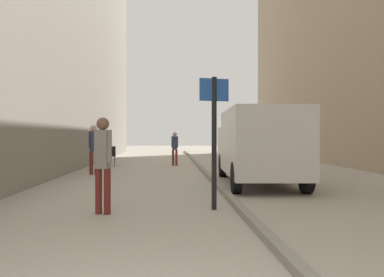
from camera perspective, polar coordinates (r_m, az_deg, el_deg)
The scene contains 8 objects.
ground_plane at distance 14.50m, azimuth -4.24°, elevation -5.30°, with size 80.00×80.00×0.00m, color #A8A093.
kerb_strip at distance 14.55m, azimuth 2.02°, elevation -5.04°, with size 0.16×40.00×0.12m, color gray.
pedestrian_main_foreground at distance 18.59m, azimuth -2.57°, elevation -1.14°, with size 0.32×0.21×1.62m.
pedestrian_mid_block at distance 7.32m, azimuth -13.04°, elevation -2.87°, with size 0.34×0.26×1.79m.
pedestrian_far_crossing at distance 14.81m, azimuth -14.33°, elevation -1.06°, with size 0.35×0.28×1.85m.
delivery_van at distance 11.72m, azimuth 9.68°, elevation -0.84°, with size 2.22×5.58×2.19m.
street_sign_post at distance 7.56m, azimuth 3.29°, elevation 1.14°, with size 0.59×0.17×2.60m.
cafe_chair_near_window at distance 18.61m, azimuth -12.00°, elevation -2.35°, with size 0.61×0.61×0.94m.
Camera 1 is at (0.23, -2.42, 1.46)m, focal length 36.07 mm.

